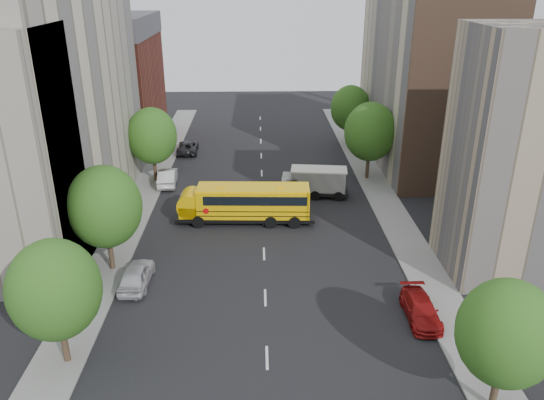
{
  "coord_description": "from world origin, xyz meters",
  "views": [
    {
      "loc": [
        -0.38,
        -37.75,
        19.65
      ],
      "look_at": [
        0.72,
        2.0,
        2.78
      ],
      "focal_mm": 35.0,
      "sensor_mm": 36.0,
      "label": 1
    }
  ],
  "objects_px": {
    "school_bus": "(244,202)",
    "safari_truck": "(314,182)",
    "parked_car_1": "(168,177)",
    "street_tree_0": "(55,290)",
    "street_tree_1": "(105,207)",
    "parked_car_0": "(136,275)",
    "parked_car_2": "(188,147)",
    "street_tree_4": "(370,132)",
    "street_tree_3": "(507,333)",
    "street_tree_2": "(152,136)",
    "parked_car_3": "(421,309)",
    "street_tree_5": "(350,108)"
  },
  "relations": [
    {
      "from": "street_tree_1",
      "to": "parked_car_2",
      "type": "bearing_deg",
      "value": 85.43
    },
    {
      "from": "street_tree_0",
      "to": "street_tree_2",
      "type": "height_order",
      "value": "street_tree_2"
    },
    {
      "from": "street_tree_0",
      "to": "safari_truck",
      "type": "relative_size",
      "value": 1.09
    },
    {
      "from": "school_bus",
      "to": "safari_truck",
      "type": "relative_size",
      "value": 1.76
    },
    {
      "from": "parked_car_1",
      "to": "street_tree_0",
      "type": "bearing_deg",
      "value": 82.94
    },
    {
      "from": "street_tree_2",
      "to": "street_tree_5",
      "type": "xyz_separation_m",
      "value": [
        22.0,
        12.0,
        -0.12
      ]
    },
    {
      "from": "safari_truck",
      "to": "street_tree_0",
      "type": "bearing_deg",
      "value": -117.5
    },
    {
      "from": "street_tree_0",
      "to": "parked_car_3",
      "type": "height_order",
      "value": "street_tree_0"
    },
    {
      "from": "school_bus",
      "to": "parked_car_2",
      "type": "xyz_separation_m",
      "value": [
        -7.18,
        19.7,
        -1.16
      ]
    },
    {
      "from": "street_tree_5",
      "to": "school_bus",
      "type": "xyz_separation_m",
      "value": [
        -12.62,
        -22.15,
        -2.84
      ]
    },
    {
      "from": "street_tree_4",
      "to": "parked_car_2",
      "type": "xyz_separation_m",
      "value": [
        -19.8,
        9.55,
        -4.38
      ]
    },
    {
      "from": "street_tree_4",
      "to": "parked_car_0",
      "type": "bearing_deg",
      "value": -134.45
    },
    {
      "from": "parked_car_1",
      "to": "parked_car_2",
      "type": "relative_size",
      "value": 0.97
    },
    {
      "from": "street_tree_5",
      "to": "parked_car_3",
      "type": "distance_m",
      "value": 36.81
    },
    {
      "from": "safari_truck",
      "to": "parked_car_2",
      "type": "distance_m",
      "value": 19.71
    },
    {
      "from": "parked_car_0",
      "to": "parked_car_3",
      "type": "distance_m",
      "value": 18.88
    },
    {
      "from": "street_tree_2",
      "to": "street_tree_3",
      "type": "distance_m",
      "value": 38.83
    },
    {
      "from": "school_bus",
      "to": "parked_car_1",
      "type": "relative_size",
      "value": 2.44
    },
    {
      "from": "parked_car_2",
      "to": "street_tree_4",
      "type": "bearing_deg",
      "value": 152.41
    },
    {
      "from": "street_tree_1",
      "to": "parked_car_3",
      "type": "distance_m",
      "value": 22.01
    },
    {
      "from": "street_tree_3",
      "to": "street_tree_2",
      "type": "bearing_deg",
      "value": 124.51
    },
    {
      "from": "street_tree_4",
      "to": "parked_car_1",
      "type": "xyz_separation_m",
      "value": [
        -20.6,
        -1.06,
        -4.27
      ]
    },
    {
      "from": "street_tree_0",
      "to": "parked_car_1",
      "type": "bearing_deg",
      "value": 87.03
    },
    {
      "from": "street_tree_2",
      "to": "parked_car_0",
      "type": "distance_m",
      "value": 20.7
    },
    {
      "from": "street_tree_5",
      "to": "street_tree_1",
      "type": "bearing_deg",
      "value": -126.25
    },
    {
      "from": "parked_car_2",
      "to": "school_bus",
      "type": "bearing_deg",
      "value": 108.17
    },
    {
      "from": "parked_car_1",
      "to": "school_bus",
      "type": "bearing_deg",
      "value": 127.18
    },
    {
      "from": "street_tree_2",
      "to": "parked_car_2",
      "type": "distance_m",
      "value": 10.63
    },
    {
      "from": "school_bus",
      "to": "parked_car_0",
      "type": "distance_m",
      "value": 12.38
    },
    {
      "from": "street_tree_1",
      "to": "street_tree_0",
      "type": "bearing_deg",
      "value": -90.0
    },
    {
      "from": "street_tree_4",
      "to": "street_tree_2",
      "type": "bearing_deg",
      "value": 180.0
    },
    {
      "from": "street_tree_4",
      "to": "school_bus",
      "type": "bearing_deg",
      "value": -141.2
    },
    {
      "from": "street_tree_2",
      "to": "parked_car_0",
      "type": "relative_size",
      "value": 1.67
    },
    {
      "from": "street_tree_1",
      "to": "parked_car_1",
      "type": "height_order",
      "value": "street_tree_1"
    },
    {
      "from": "street_tree_1",
      "to": "parked_car_0",
      "type": "distance_m",
      "value": 5.19
    },
    {
      "from": "street_tree_2",
      "to": "parked_car_3",
      "type": "xyz_separation_m",
      "value": [
        20.57,
        -24.56,
        -4.16
      ]
    },
    {
      "from": "safari_truck",
      "to": "parked_car_1",
      "type": "height_order",
      "value": "safari_truck"
    },
    {
      "from": "parked_car_0",
      "to": "parked_car_2",
      "type": "relative_size",
      "value": 0.92
    },
    {
      "from": "street_tree_0",
      "to": "street_tree_1",
      "type": "xyz_separation_m",
      "value": [
        0.0,
        10.0,
        0.31
      ]
    },
    {
      "from": "street_tree_1",
      "to": "street_tree_4",
      "type": "height_order",
      "value": "street_tree_4"
    },
    {
      "from": "street_tree_0",
      "to": "safari_truck",
      "type": "distance_m",
      "value": 28.55
    },
    {
      "from": "street_tree_4",
      "to": "safari_truck",
      "type": "relative_size",
      "value": 1.19
    },
    {
      "from": "street_tree_1",
      "to": "school_bus",
      "type": "distance_m",
      "value": 12.61
    },
    {
      "from": "safari_truck",
      "to": "parked_car_3",
      "type": "height_order",
      "value": "safari_truck"
    },
    {
      "from": "parked_car_1",
      "to": "parked_car_2",
      "type": "xyz_separation_m",
      "value": [
        0.8,
        10.61,
        -0.11
      ]
    },
    {
      "from": "street_tree_1",
      "to": "parked_car_0",
      "type": "height_order",
      "value": "street_tree_1"
    },
    {
      "from": "safari_truck",
      "to": "street_tree_2",
      "type": "bearing_deg",
      "value": 170.84
    },
    {
      "from": "street_tree_3",
      "to": "school_bus",
      "type": "xyz_separation_m",
      "value": [
        -12.62,
        21.85,
        -2.59
      ]
    },
    {
      "from": "street_tree_0",
      "to": "parked_car_2",
      "type": "bearing_deg",
      "value": 86.65
    },
    {
      "from": "school_bus",
      "to": "parked_car_1",
      "type": "distance_m",
      "value": 12.14
    }
  ]
}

